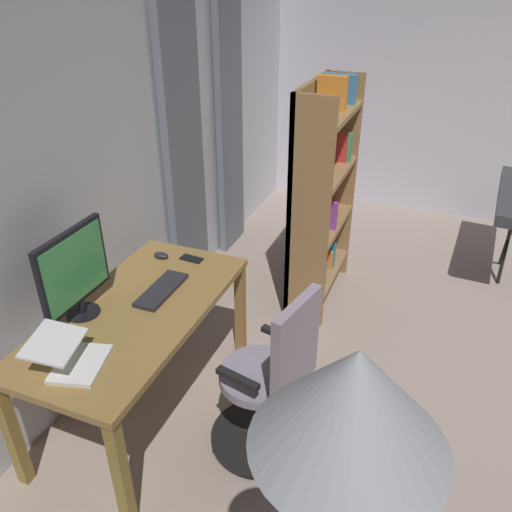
# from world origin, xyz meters

# --- Properties ---
(back_room_partition) EXTENTS (5.71, 0.10, 2.56)m
(back_room_partition) POSITION_xyz_m (0.00, -2.71, 1.28)
(back_room_partition) COLOR silver
(back_room_partition) RESTS_ON ground
(curtain_left_panel) EXTENTS (0.43, 0.06, 2.24)m
(curtain_left_panel) POSITION_xyz_m (-1.36, -2.60, 1.12)
(curtain_left_panel) COLOR slate
(curtain_left_panel) RESTS_ON ground
(curtain_right_panel) EXTENTS (0.50, 0.06, 2.24)m
(curtain_right_panel) POSITION_xyz_m (-0.54, -2.60, 1.12)
(curtain_right_panel) COLOR slate
(curtain_right_panel) RESTS_ON ground
(desk) EXTENTS (1.45, 0.72, 0.73)m
(desk) POSITION_xyz_m (0.79, -2.20, 0.64)
(desk) COLOR olive
(desk) RESTS_ON ground
(office_chair) EXTENTS (0.56, 0.56, 1.03)m
(office_chair) POSITION_xyz_m (0.80, -1.40, 0.47)
(office_chair) COLOR black
(office_chair) RESTS_ON ground
(computer_monitor) EXTENTS (0.48, 0.18, 0.49)m
(computer_monitor) POSITION_xyz_m (0.93, -2.44, 1.00)
(computer_monitor) COLOR black
(computer_monitor) RESTS_ON desk
(computer_keyboard) EXTENTS (0.39, 0.14, 0.02)m
(computer_keyboard) POSITION_xyz_m (0.59, -2.16, 0.74)
(computer_keyboard) COLOR #232328
(computer_keyboard) RESTS_ON desk
(laptop) EXTENTS (0.35, 0.38, 0.15)m
(laptop) POSITION_xyz_m (1.28, -2.23, 0.78)
(laptop) COLOR white
(laptop) RESTS_ON desk
(computer_mouse) EXTENTS (0.06, 0.10, 0.04)m
(computer_mouse) POSITION_xyz_m (0.25, -2.36, 0.75)
(computer_mouse) COLOR #232328
(computer_mouse) RESTS_ON desk
(cell_phone_face_up) EXTENTS (0.08, 0.15, 0.01)m
(cell_phone_face_up) POSITION_xyz_m (0.20, -2.17, 0.73)
(cell_phone_face_up) COLOR black
(cell_phone_face_up) RESTS_ON desk
(bookshelf) EXTENTS (0.85, 0.30, 1.72)m
(bookshelf) POSITION_xyz_m (-0.80, -1.63, 0.86)
(bookshelf) COLOR olive
(bookshelf) RESTS_ON ground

